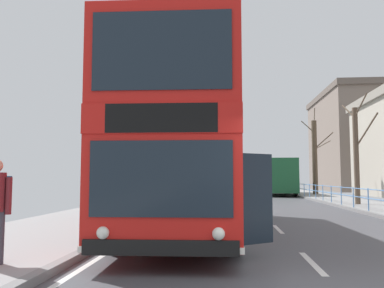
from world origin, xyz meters
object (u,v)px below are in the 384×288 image
(bare_tree_far_01, at_px, (315,156))
(background_bus_far_lane, at_px, (277,176))
(double_decker_bus_main, at_px, (187,150))
(background_building_02, at_px, (358,141))
(bare_tree_far_00, at_px, (356,152))

(bare_tree_far_01, bearing_deg, background_bus_far_lane, 154.52)
(double_decker_bus_main, height_order, bare_tree_far_01, bare_tree_far_01)
(background_bus_far_lane, relative_size, bare_tree_far_01, 1.29)
(background_bus_far_lane, bearing_deg, double_decker_bus_main, -102.94)
(bare_tree_far_01, xyz_separation_m, background_building_02, (8.92, 16.68, 2.80))
(background_bus_far_lane, bearing_deg, background_building_02, 51.71)
(bare_tree_far_01, bearing_deg, background_building_02, 61.87)
(background_bus_far_lane, height_order, background_building_02, background_building_02)
(background_bus_far_lane, relative_size, background_building_02, 0.55)
(bare_tree_far_00, bearing_deg, double_decker_bus_main, -128.62)
(background_bus_far_lane, xyz_separation_m, bare_tree_far_01, (3.09, -1.47, 1.66))
(double_decker_bus_main, xyz_separation_m, background_bus_far_lane, (5.68, 24.71, -0.65))
(background_building_02, bearing_deg, bare_tree_far_01, -118.13)
(bare_tree_far_00, xyz_separation_m, background_building_02, (9.54, 29.72, 3.24))
(double_decker_bus_main, bearing_deg, bare_tree_far_00, 51.38)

